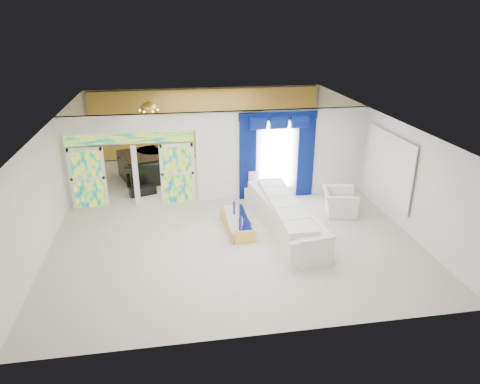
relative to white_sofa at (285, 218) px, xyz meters
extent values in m
plane|color=#B7AF9E|center=(-1.52, 1.72, -0.41)|extent=(12.00, 12.00, 0.00)
cube|color=white|center=(0.63, 2.72, 1.09)|extent=(5.70, 0.18, 3.00)
cube|color=white|center=(-4.37, 2.72, 2.32)|extent=(4.30, 0.18, 0.55)
cube|color=#994C3F|center=(-5.80, 2.72, 0.59)|extent=(0.95, 0.04, 2.00)
cube|color=#994C3F|center=(-2.95, 2.72, 0.59)|extent=(0.95, 0.04, 2.00)
cube|color=#994C3F|center=(-4.37, 2.72, 1.84)|extent=(4.00, 0.05, 0.35)
cube|color=white|center=(0.38, 2.62, 1.04)|extent=(1.00, 0.02, 2.30)
cube|color=#050346|center=(-0.62, 2.59, 0.99)|extent=(0.55, 0.10, 2.80)
cube|color=#050346|center=(1.38, 2.59, 0.99)|extent=(0.55, 0.10, 2.80)
cube|color=#050346|center=(0.38, 2.59, 2.41)|extent=(2.60, 0.12, 0.25)
cube|color=white|center=(3.42, 0.72, 1.14)|extent=(0.04, 2.70, 1.90)
cube|color=#B37E2B|center=(-1.52, 7.62, 1.09)|extent=(9.70, 0.12, 2.90)
cube|color=white|center=(0.00, 0.00, 0.00)|extent=(1.41, 4.36, 0.82)
cube|color=gold|center=(-1.35, 0.30, -0.21)|extent=(0.80, 1.85, 0.40)
cube|color=silver|center=(-0.13, 2.47, -0.20)|extent=(1.28, 0.56, 0.41)
cylinder|color=silver|center=(-0.43, 2.47, 0.29)|extent=(0.36, 0.36, 0.58)
imported|color=white|center=(2.03, 0.95, -0.03)|extent=(1.28, 1.38, 0.76)
cube|color=black|center=(-4.18, 5.11, 0.09)|extent=(2.07, 2.36, 1.00)
cube|color=black|center=(-4.18, 3.51, -0.26)|extent=(0.97, 0.63, 0.30)
cube|color=tan|center=(-6.15, 4.35, -0.02)|extent=(0.62, 0.58, 0.77)
sphere|color=gold|center=(-3.82, 5.12, 2.24)|extent=(0.60, 0.60, 0.60)
cylinder|color=#152D97|center=(-1.33, 0.93, 0.09)|extent=(0.08, 0.08, 0.20)
cylinder|color=#1F148D|center=(-1.33, -0.20, 0.10)|extent=(0.09, 0.09, 0.22)
cylinder|color=silver|center=(-1.29, -0.04, 0.05)|extent=(0.10, 0.10, 0.13)
camera|label=1|loc=(-3.13, -11.08, 5.46)|focal=32.90mm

